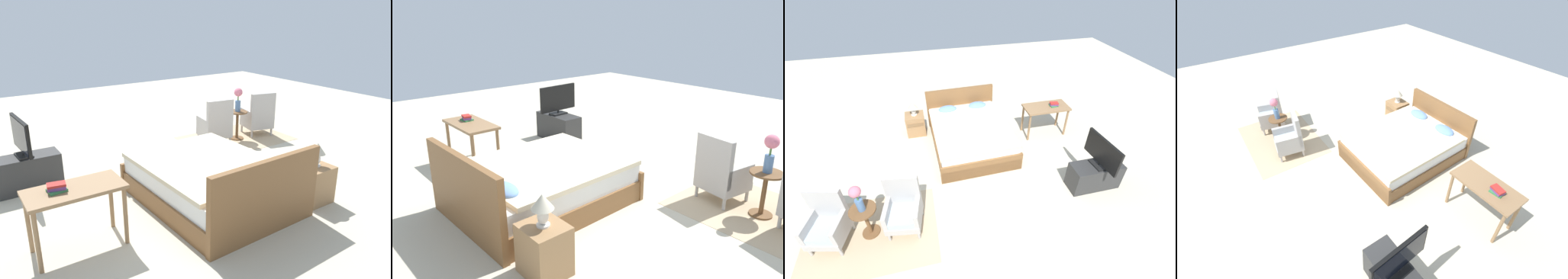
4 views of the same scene
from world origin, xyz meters
TOP-DOWN VIEW (x-y plane):
  - ground_plane at (0.00, 0.00)m, footprint 16.00×16.00m
  - floor_rug at (-1.85, -1.03)m, footprint 2.10×1.50m
  - bed at (0.21, 0.94)m, footprint 1.74×2.22m
  - armchair_by_window_right at (-1.28, -0.97)m, footprint 0.62×0.62m
  - side_table at (-1.85, -1.01)m, footprint 0.40×0.40m
  - flower_vase at (-1.85, -1.01)m, footprint 0.17×0.17m
  - nightstand at (-0.98, 1.68)m, footprint 0.44×0.41m
  - table_lamp at (-0.98, 1.68)m, footprint 0.22×0.22m
  - tv_stand at (2.23, -0.92)m, footprint 0.96×0.40m
  - tv_flatscreen at (2.23, -0.92)m, footprint 0.22×0.84m
  - vanity_desk at (2.06, 0.97)m, footprint 1.04×0.52m
  - book_stack at (2.23, 0.95)m, footprint 0.21×0.17m

SIDE VIEW (x-z plane):
  - ground_plane at x=0.00m, z-range 0.00..0.00m
  - floor_rug at x=-1.85m, z-range 0.00..0.01m
  - tv_stand at x=2.23m, z-range 0.00..0.52m
  - nightstand at x=-0.98m, z-range 0.00..0.52m
  - bed at x=0.21m, z-range -0.18..0.78m
  - side_table at x=-1.85m, z-range 0.07..0.66m
  - armchair_by_window_right at x=-1.28m, z-range -0.08..0.84m
  - vanity_desk at x=2.06m, z-range 0.26..0.99m
  - table_lamp at x=-0.98m, z-range 0.57..0.90m
  - book_stack at x=2.23m, z-range 0.73..0.82m
  - tv_flatscreen at x=2.23m, z-range 0.53..1.10m
  - flower_vase at x=-1.85m, z-range 0.64..1.12m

